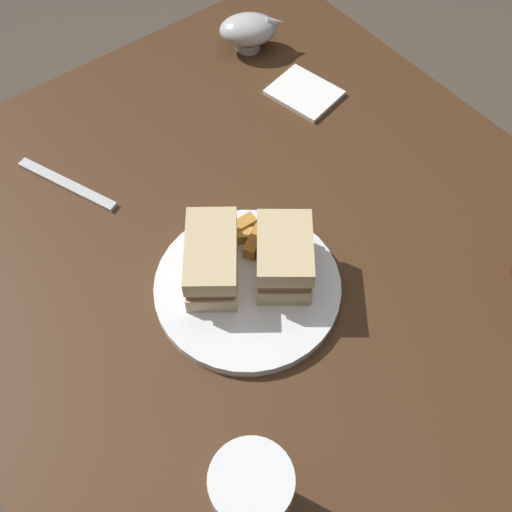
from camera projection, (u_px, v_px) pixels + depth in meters
name	position (u px, v px, depth m)	size (l,w,h in m)	color
ground_plane	(261.00, 415.00, 1.50)	(6.00, 6.00, 0.00)	#4C4238
dining_table	(262.00, 352.00, 1.19)	(1.01, 0.90, 0.72)	#422816
plate	(248.00, 287.00, 0.85)	(0.25, 0.25, 0.02)	white
sandwich_half_left	(284.00, 257.00, 0.82)	(0.13, 0.12, 0.07)	#CCB284
sandwich_half_right	(211.00, 258.00, 0.82)	(0.14, 0.13, 0.07)	#CCB284
potato_wedge_front	(241.00, 236.00, 0.87)	(0.04, 0.02, 0.02)	gold
potato_wedge_middle	(211.00, 253.00, 0.86)	(0.05, 0.02, 0.02)	#B77F33
potato_wedge_back	(256.00, 243.00, 0.86)	(0.05, 0.02, 0.02)	#AD702D
potato_wedge_left_edge	(240.00, 228.00, 0.88)	(0.05, 0.02, 0.02)	#B77F33
potato_wedge_right_edge	(220.00, 247.00, 0.86)	(0.05, 0.02, 0.01)	#B77F33
pint_glass	(252.00, 499.00, 0.64)	(0.08, 0.08, 0.14)	white
gravy_boat	(249.00, 30.00, 1.10)	(0.11, 0.12, 0.06)	#B7B7BC
napkin	(304.00, 93.00, 1.06)	(0.11, 0.09, 0.01)	white
fork	(67.00, 184.00, 0.95)	(0.18, 0.02, 0.01)	silver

